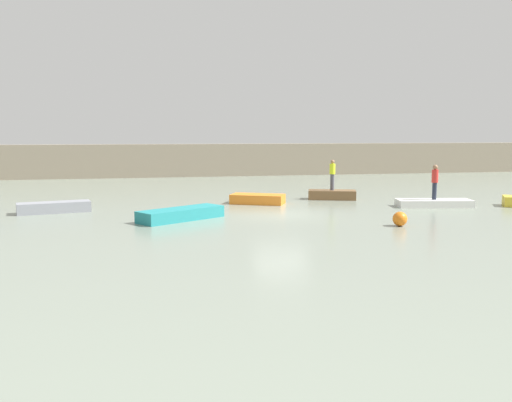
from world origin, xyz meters
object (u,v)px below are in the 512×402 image
object	(u,v)px
rowboat_teal	(181,214)
rowboat_brown	(332,195)
mooring_buoy	(400,219)
rowboat_white	(434,203)
rowboat_orange	(258,199)
person_red_shirt	(435,180)
person_hiviz_shirt	(332,173)
rowboat_grey	(54,207)

from	to	relation	value
rowboat_teal	rowboat_brown	distance (m)	10.53
mooring_buoy	rowboat_white	bearing A→B (deg)	48.94
mooring_buoy	rowboat_orange	bearing A→B (deg)	117.07
person_red_shirt	person_hiviz_shirt	world-z (taller)	person_hiviz_shirt
rowboat_teal	person_red_shirt	bearing A→B (deg)	-25.79
rowboat_orange	rowboat_brown	bearing A→B (deg)	38.57
rowboat_white	mooring_buoy	distance (m)	6.67
rowboat_teal	person_red_shirt	xyz separation A→B (m)	(12.87, 1.60, 1.11)
rowboat_white	rowboat_brown	bearing A→B (deg)	145.72
rowboat_orange	rowboat_white	bearing A→B (deg)	6.23
person_hiviz_shirt	rowboat_grey	bearing A→B (deg)	-171.30
rowboat_grey	rowboat_white	xyz separation A→B (m)	(18.55, -1.82, -0.07)
person_hiviz_shirt	mooring_buoy	world-z (taller)	person_hiviz_shirt
rowboat_white	person_red_shirt	world-z (taller)	person_red_shirt
rowboat_grey	person_red_shirt	world-z (taller)	person_red_shirt
rowboat_teal	rowboat_white	size ratio (longest dim) A/B	1.05
rowboat_orange	person_red_shirt	world-z (taller)	person_red_shirt
rowboat_white	person_hiviz_shirt	size ratio (longest dim) A/B	2.17
rowboat_teal	rowboat_white	world-z (taller)	rowboat_teal
rowboat_teal	rowboat_white	xyz separation A→B (m)	(12.87, 1.60, -0.07)
rowboat_orange	person_hiviz_shirt	distance (m)	4.78
rowboat_white	rowboat_teal	bearing A→B (deg)	-161.80
rowboat_orange	mooring_buoy	distance (m)	9.05
mooring_buoy	person_red_shirt	bearing A→B (deg)	48.94
rowboat_white	person_hiviz_shirt	world-z (taller)	person_hiviz_shirt
rowboat_brown	rowboat_grey	bearing A→B (deg)	-152.69
rowboat_brown	person_red_shirt	xyz separation A→B (m)	(3.99, -4.05, 1.10)
mooring_buoy	rowboat_grey	bearing A→B (deg)	154.21
rowboat_grey	rowboat_teal	distance (m)	6.63
rowboat_teal	person_red_shirt	distance (m)	13.02
rowboat_grey	person_red_shirt	distance (m)	18.68
rowboat_white	rowboat_orange	bearing A→B (deg)	171.50
rowboat_grey	rowboat_teal	size ratio (longest dim) A/B	0.84
rowboat_brown	rowboat_orange	bearing A→B (deg)	-148.65
rowboat_grey	rowboat_white	bearing A→B (deg)	-18.15
rowboat_brown	person_red_shirt	bearing A→B (deg)	-26.77
rowboat_teal	rowboat_brown	world-z (taller)	rowboat_brown
person_red_shirt	person_hiviz_shirt	distance (m)	5.69
mooring_buoy	person_hiviz_shirt	bearing A→B (deg)	87.54
rowboat_white	rowboat_grey	bearing A→B (deg)	-174.49
person_red_shirt	mooring_buoy	xyz separation A→B (m)	(-4.38, -5.03, -1.07)
person_red_shirt	rowboat_brown	bearing A→B (deg)	134.62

